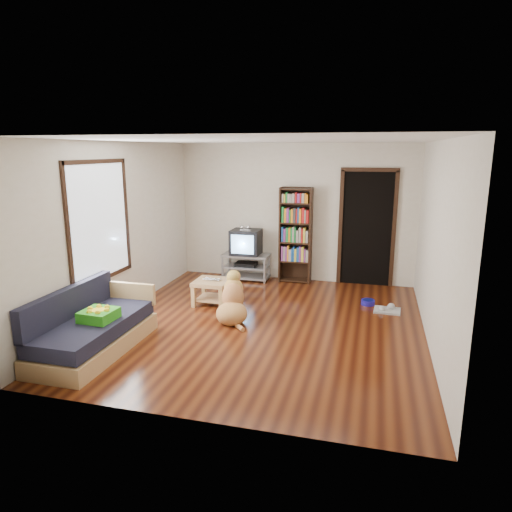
% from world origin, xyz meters
% --- Properties ---
extents(ground, '(5.00, 5.00, 0.00)m').
position_xyz_m(ground, '(0.00, 0.00, 0.00)').
color(ground, '#59260F').
rests_on(ground, ground).
extents(ceiling, '(5.00, 5.00, 0.00)m').
position_xyz_m(ceiling, '(0.00, 0.00, 2.60)').
color(ceiling, white).
rests_on(ceiling, ground).
extents(wall_back, '(4.50, 0.00, 4.50)m').
position_xyz_m(wall_back, '(0.00, 2.50, 1.30)').
color(wall_back, beige).
rests_on(wall_back, ground).
extents(wall_front, '(4.50, 0.00, 4.50)m').
position_xyz_m(wall_front, '(0.00, -2.50, 1.30)').
color(wall_front, beige).
rests_on(wall_front, ground).
extents(wall_left, '(0.00, 5.00, 5.00)m').
position_xyz_m(wall_left, '(-2.25, 0.00, 1.30)').
color(wall_left, beige).
rests_on(wall_left, ground).
extents(wall_right, '(0.00, 5.00, 5.00)m').
position_xyz_m(wall_right, '(2.25, 0.00, 1.30)').
color(wall_right, beige).
rests_on(wall_right, ground).
extents(green_cushion, '(0.41, 0.41, 0.13)m').
position_xyz_m(green_cushion, '(-1.75, -1.40, 0.48)').
color(green_cushion, green).
rests_on(green_cushion, sofa).
extents(laptop, '(0.30, 0.20, 0.02)m').
position_xyz_m(laptop, '(-1.03, 0.66, 0.41)').
color(laptop, silver).
rests_on(laptop, coffee_table).
extents(dog_bowl, '(0.22, 0.22, 0.08)m').
position_xyz_m(dog_bowl, '(1.45, 1.29, 0.04)').
color(dog_bowl, '#1C148C').
rests_on(dog_bowl, ground).
extents(grey_rag, '(0.42, 0.34, 0.03)m').
position_xyz_m(grey_rag, '(1.75, 1.04, 0.01)').
color(grey_rag, '#ADADAD').
rests_on(grey_rag, ground).
extents(window, '(0.03, 1.46, 1.70)m').
position_xyz_m(window, '(-2.23, -0.50, 1.50)').
color(window, white).
rests_on(window, wall_left).
extents(doorway, '(1.03, 0.05, 2.19)m').
position_xyz_m(doorway, '(1.35, 2.48, 1.12)').
color(doorway, black).
rests_on(doorway, wall_back).
extents(tv_stand, '(0.90, 0.45, 0.50)m').
position_xyz_m(tv_stand, '(-0.90, 2.25, 0.27)').
color(tv_stand, '#99999E').
rests_on(tv_stand, ground).
extents(crt_tv, '(0.55, 0.52, 0.58)m').
position_xyz_m(crt_tv, '(-0.90, 2.27, 0.74)').
color(crt_tv, black).
rests_on(crt_tv, tv_stand).
extents(bookshelf, '(0.60, 0.30, 1.80)m').
position_xyz_m(bookshelf, '(0.05, 2.34, 1.00)').
color(bookshelf, black).
rests_on(bookshelf, ground).
extents(sofa, '(0.80, 1.80, 0.80)m').
position_xyz_m(sofa, '(-1.87, -1.38, 0.26)').
color(sofa, tan).
rests_on(sofa, ground).
extents(coffee_table, '(0.55, 0.55, 0.40)m').
position_xyz_m(coffee_table, '(-1.03, 0.69, 0.28)').
color(coffee_table, tan).
rests_on(coffee_table, ground).
extents(dog, '(0.56, 0.85, 0.74)m').
position_xyz_m(dog, '(-0.49, 0.08, 0.27)').
color(dog, '#C8844D').
rests_on(dog, ground).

